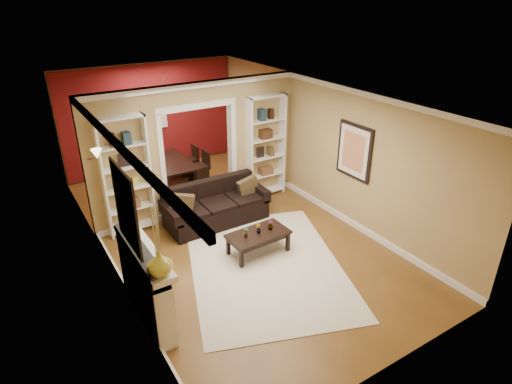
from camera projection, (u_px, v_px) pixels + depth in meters
floor at (228, 231)px, 8.40m from camera, size 8.00×8.00×0.00m
ceiling at (223, 94)px, 7.24m from camera, size 8.00×8.00×0.00m
wall_back at (151, 117)px, 10.88m from camera, size 8.00×0.00×8.00m
wall_front at (396, 283)px, 4.76m from camera, size 8.00×0.00×8.00m
wall_left at (100, 196)px, 6.75m from camera, size 0.00×8.00×8.00m
wall_right at (321, 146)px, 8.90m from camera, size 0.00×8.00×8.00m
partition_wall at (198, 149)px, 8.74m from camera, size 4.50×0.15×2.70m
red_back_panel at (151, 119)px, 10.87m from camera, size 4.44×0.04×2.64m
dining_window at (151, 110)px, 10.74m from camera, size 0.78×0.03×0.98m
area_rug at (265, 265)px, 7.37m from camera, size 3.53×4.14×0.01m
sofa at (216, 204)px, 8.57m from camera, size 2.10×0.91×0.82m
pillow_left at (181, 204)px, 8.11m from camera, size 0.47×0.24×0.45m
pillow_right at (248, 187)px, 8.82m from camera, size 0.43×0.13×0.43m
coffee_table at (258, 243)px, 7.64m from camera, size 1.11×0.63×0.41m
plant_left at (246, 232)px, 7.38m from camera, size 0.13×0.13×0.21m
plant_center at (258, 228)px, 7.51m from camera, size 0.11×0.12×0.18m
plant_right at (270, 225)px, 7.63m from camera, size 0.10×0.10×0.18m
bookshelf_left at (126, 177)px, 7.96m from camera, size 0.90×0.30×2.30m
bookshelf_right at (265, 147)px, 9.44m from camera, size 0.90×0.30×2.30m
fireplace at (147, 283)px, 6.01m from camera, size 0.32×1.70×1.16m
vase at (160, 263)px, 5.15m from camera, size 0.37×0.37×0.33m
mirror at (126, 208)px, 5.41m from camera, size 0.03×0.95×1.10m
wall_sconce at (93, 156)px, 7.01m from camera, size 0.18×0.18×0.22m
framed_art at (354, 151)px, 8.03m from camera, size 0.04×0.85×1.05m
dining_table at (173, 172)px, 10.40m from camera, size 1.60×0.89×0.56m
dining_chair_nw at (155, 176)px, 9.86m from camera, size 0.51×0.51×0.79m
dining_chair_ne at (198, 167)px, 10.38m from camera, size 0.41×0.41×0.80m
dining_chair_sw at (146, 168)px, 10.31m from camera, size 0.43×0.43×0.82m
dining_chair_se at (188, 160)px, 10.85m from camera, size 0.47×0.47×0.75m
chandelier at (168, 102)px, 9.60m from camera, size 0.50×0.50×0.30m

